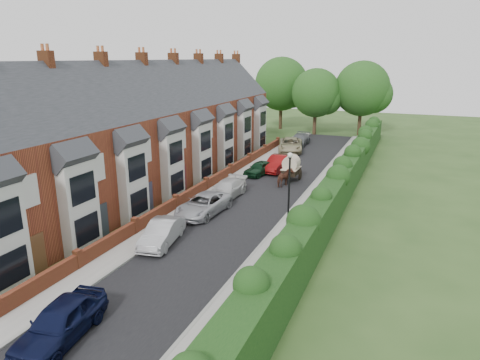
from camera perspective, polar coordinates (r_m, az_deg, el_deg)
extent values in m
plane|color=#2D4C1E|center=(25.29, -3.72, -9.02)|extent=(140.00, 140.00, 0.00)
cube|color=black|center=(34.97, 3.39, -1.78)|extent=(6.00, 58.00, 0.02)
cube|color=gray|center=(33.94, 9.96, -2.48)|extent=(2.20, 58.00, 0.12)
cube|color=gray|center=(36.31, -2.36, -1.01)|extent=(1.70, 58.00, 0.12)
cube|color=gray|center=(34.15, 8.24, -2.27)|extent=(0.18, 58.00, 0.13)
cube|color=gray|center=(36.00, -1.20, -1.14)|extent=(0.18, 58.00, 0.13)
cube|color=black|center=(33.28, 13.08, -0.88)|extent=(1.50, 58.00, 2.50)
cube|color=#9A4427|center=(37.89, -12.28, 4.34)|extent=(8.00, 40.00, 6.50)
cube|color=#26292D|center=(37.39, -12.57, 9.22)|extent=(8.00, 40.20, 8.00)
cube|color=silver|center=(22.41, -29.17, -7.30)|extent=(0.70, 2.40, 5.20)
cube|color=black|center=(22.60, -28.15, -10.30)|extent=(0.06, 1.80, 1.60)
cube|color=black|center=(21.72, -28.98, -4.58)|extent=(0.06, 1.80, 1.60)
cube|color=#3F2D2D|center=(24.43, -25.33, -8.87)|extent=(0.08, 0.90, 2.10)
cube|color=silver|center=(23.24, -26.47, -1.42)|extent=(0.12, 1.20, 1.60)
cube|color=silver|center=(25.53, -20.55, -3.52)|extent=(0.70, 2.40, 5.20)
cube|color=black|center=(25.70, -19.68, -6.16)|extent=(0.06, 1.80, 1.60)
cube|color=black|center=(24.93, -20.19, -1.04)|extent=(0.06, 1.80, 1.60)
cube|color=#26292D|center=(24.84, -21.48, 3.07)|extent=(1.70, 2.60, 1.70)
cube|color=#3F2D2D|center=(27.71, -17.81, -5.15)|extent=(0.08, 0.90, 2.10)
cube|color=silver|center=(26.64, -18.54, 1.52)|extent=(0.12, 1.20, 1.60)
cube|color=silver|center=(29.18, -14.00, -0.56)|extent=(0.70, 2.40, 5.20)
cube|color=black|center=(29.33, -13.26, -2.89)|extent=(0.06, 1.80, 1.60)
cube|color=black|center=(28.66, -13.56, 1.66)|extent=(0.06, 1.80, 1.60)
cube|color=#26292D|center=(28.58, -14.65, 5.24)|extent=(1.70, 2.60, 1.70)
cube|color=#3F2D2D|center=(31.44, -12.05, -2.20)|extent=(0.08, 0.90, 2.10)
cube|color=silver|center=(30.49, -12.50, 3.74)|extent=(0.12, 1.20, 1.60)
cube|color=silver|center=(33.18, -8.98, 1.72)|extent=(0.70, 2.40, 5.20)
cube|color=black|center=(33.31, -8.34, -0.34)|extent=(0.06, 1.80, 1.60)
cube|color=black|center=(32.72, -8.51, 3.69)|extent=(0.06, 1.80, 1.60)
cube|color=#26292D|center=(32.66, -9.43, 6.85)|extent=(1.70, 2.60, 1.70)
cube|color=#3F2D2D|center=(35.48, -7.56, 0.12)|extent=(0.08, 0.90, 2.10)
cube|color=silver|center=(34.63, -7.83, 5.41)|extent=(0.12, 1.20, 1.60)
cube|color=silver|center=(37.42, -5.05, 3.48)|extent=(0.70, 2.40, 5.20)
cube|color=black|center=(37.54, -4.50, 1.65)|extent=(0.06, 1.80, 1.60)
cube|color=black|center=(37.02, -4.58, 5.25)|extent=(0.06, 1.80, 1.60)
cube|color=#26292D|center=(36.96, -5.37, 8.05)|extent=(1.70, 2.60, 1.70)
cube|color=#3F2D2D|center=(39.74, -4.02, 1.95)|extent=(0.08, 0.90, 2.10)
cube|color=silver|center=(38.97, -4.17, 6.70)|extent=(0.12, 1.20, 1.60)
cube|color=silver|center=(41.84, -1.93, 4.87)|extent=(0.70, 2.40, 5.20)
cube|color=black|center=(41.94, -1.45, 3.23)|extent=(0.06, 1.80, 1.60)
cube|color=black|center=(41.47, -1.47, 6.46)|extent=(0.06, 1.80, 1.60)
cube|color=#26292D|center=(41.42, -2.16, 8.96)|extent=(1.70, 2.60, 1.70)
cube|color=#3F2D2D|center=(44.16, -1.17, 3.42)|extent=(0.08, 0.90, 2.10)
cube|color=silver|center=(43.45, -1.23, 7.71)|extent=(0.12, 1.20, 1.60)
cube|color=silver|center=(46.37, 0.60, 5.99)|extent=(0.70, 2.40, 5.20)
cube|color=black|center=(46.46, 1.02, 4.50)|extent=(0.06, 1.80, 1.60)
cube|color=black|center=(46.04, 1.04, 7.43)|extent=(0.06, 1.80, 1.60)
cube|color=#26292D|center=(45.99, 0.44, 9.68)|extent=(1.70, 2.60, 1.70)
cube|color=#3F2D2D|center=(48.69, 1.17, 4.61)|extent=(0.08, 0.90, 2.10)
cube|color=silver|center=(48.04, 1.16, 8.51)|extent=(0.12, 1.20, 1.60)
cube|color=silver|center=(50.98, 2.68, 6.89)|extent=(0.70, 2.40, 5.20)
cube|color=black|center=(51.07, 3.06, 5.53)|extent=(0.06, 1.80, 1.60)
cube|color=black|center=(50.69, 3.10, 8.20)|extent=(0.06, 1.80, 1.60)
cube|color=#26292D|center=(50.64, 2.57, 10.25)|extent=(1.70, 2.60, 1.70)
cube|color=#3F2D2D|center=(53.30, 3.11, 5.59)|extent=(0.08, 0.90, 2.10)
cube|color=silver|center=(52.70, 3.14, 9.16)|extent=(0.12, 1.20, 1.60)
cube|color=brown|center=(29.48, -24.37, 13.90)|extent=(0.90, 0.50, 1.60)
cylinder|color=#A75932|center=(29.62, -24.86, 15.70)|extent=(0.20, 0.20, 0.50)
cylinder|color=#A75932|center=(29.34, -24.30, 15.77)|extent=(0.20, 0.20, 0.50)
cube|color=brown|center=(33.16, -18.01, 14.60)|extent=(0.90, 0.50, 1.60)
cylinder|color=#A75932|center=(33.29, -18.43, 16.21)|extent=(0.20, 0.20, 0.50)
cylinder|color=#A75932|center=(33.04, -17.88, 16.27)|extent=(0.20, 0.20, 0.50)
cube|color=brown|center=(37.15, -12.94, 15.04)|extent=(0.90, 0.50, 1.60)
cylinder|color=#A75932|center=(37.27, -13.30, 16.49)|extent=(0.20, 0.20, 0.50)
cylinder|color=#A75932|center=(37.04, -12.77, 16.52)|extent=(0.20, 0.20, 0.50)
cube|color=brown|center=(41.36, -8.86, 15.31)|extent=(0.90, 0.50, 1.60)
cylinder|color=#A75932|center=(41.47, -9.17, 16.61)|extent=(0.20, 0.20, 0.50)
cylinder|color=#A75932|center=(41.26, -8.67, 16.64)|extent=(0.20, 0.20, 0.50)
cube|color=brown|center=(45.73, -5.55, 15.48)|extent=(0.90, 0.50, 1.60)
cylinder|color=#A75932|center=(45.83, -5.81, 16.66)|extent=(0.20, 0.20, 0.50)
cylinder|color=#A75932|center=(45.64, -5.35, 16.67)|extent=(0.20, 0.20, 0.50)
cube|color=brown|center=(50.22, -2.81, 15.57)|extent=(0.90, 0.50, 1.60)
cylinder|color=#A75932|center=(50.30, -3.04, 16.65)|extent=(0.20, 0.20, 0.50)
cylinder|color=#A75932|center=(50.14, -2.61, 16.66)|extent=(0.20, 0.20, 0.50)
cube|color=brown|center=(54.80, -0.53, 15.63)|extent=(0.90, 0.50, 1.60)
cylinder|color=#A75932|center=(54.87, -0.73, 16.62)|extent=(0.20, 0.20, 0.50)
cylinder|color=#A75932|center=(54.72, -0.33, 16.62)|extent=(0.20, 0.20, 0.50)
cube|color=brown|center=(22.70, -25.11, -12.46)|extent=(0.30, 4.70, 0.90)
cube|color=brown|center=(25.90, -17.04, -8.02)|extent=(0.30, 4.70, 0.90)
cube|color=brown|center=(29.60, -11.00, -4.52)|extent=(0.30, 4.70, 0.90)
cube|color=brown|center=(33.64, -6.39, -1.80)|extent=(0.30, 4.70, 0.90)
cube|color=brown|center=(37.91, -2.81, 0.34)|extent=(0.30, 4.70, 0.90)
cube|color=brown|center=(42.34, 0.04, 2.04)|extent=(0.30, 4.70, 0.90)
cube|color=brown|center=(46.89, 2.34, 3.41)|extent=(0.30, 4.70, 0.90)
cube|color=brown|center=(51.52, 4.24, 4.53)|extent=(0.30, 4.70, 0.90)
cube|color=brown|center=(24.18, -20.80, -9.91)|extent=(0.35, 0.35, 1.10)
cube|color=brown|center=(27.66, -13.82, -5.97)|extent=(0.35, 0.35, 1.10)
cube|color=brown|center=(31.56, -8.55, -2.90)|extent=(0.35, 0.35, 1.10)
cube|color=brown|center=(35.73, -4.50, -0.51)|extent=(0.35, 0.35, 1.10)
cube|color=brown|center=(40.09, -1.31, 1.38)|extent=(0.35, 0.35, 1.10)
cube|color=brown|center=(44.58, 1.25, 2.88)|extent=(0.35, 0.35, 1.10)
cube|color=brown|center=(49.17, 3.34, 4.11)|extent=(0.35, 0.35, 1.10)
cube|color=brown|center=(53.84, 5.08, 5.12)|extent=(0.35, 0.35, 1.10)
cylinder|color=black|center=(26.78, 6.52, -2.12)|extent=(0.12, 0.12, 4.80)
cylinder|color=black|center=(26.13, 6.69, 2.99)|extent=(0.20, 0.20, 0.10)
sphere|color=silver|center=(26.09, 6.70, 3.32)|extent=(0.32, 0.32, 0.32)
cylinder|color=#332316|center=(62.52, 9.95, 8.16)|extent=(0.50, 0.50, 4.75)
sphere|color=#214617|center=(62.15, 10.11, 11.37)|extent=(6.80, 6.80, 6.80)
sphere|color=#214617|center=(62.23, 11.38, 10.69)|extent=(4.76, 4.76, 4.76)
cylinder|color=#332316|center=(63.48, 15.70, 8.15)|extent=(0.50, 0.50, 5.25)
sphere|color=#214617|center=(63.10, 15.97, 11.64)|extent=(7.60, 7.60, 7.60)
sphere|color=#214617|center=(63.30, 17.34, 10.88)|extent=(5.32, 5.32, 5.32)
cylinder|color=#332316|center=(66.85, 5.45, 9.15)|extent=(0.50, 0.50, 5.50)
sphere|color=#214617|center=(66.49, 5.54, 12.63)|extent=(8.00, 8.00, 8.00)
sphere|color=#214617|center=(66.38, 6.95, 11.92)|extent=(5.60, 5.60, 5.60)
imported|color=black|center=(18.90, -22.82, -17.04)|extent=(2.45, 4.76, 1.55)
imported|color=#ADADB2|center=(25.89, -10.36, -6.94)|extent=(2.23, 4.49, 1.41)
imported|color=#AEAFB6|center=(30.29, -4.88, -3.28)|extent=(2.70, 5.25, 1.42)
imported|color=silver|center=(33.73, -1.80, -1.24)|extent=(2.07, 4.76, 1.36)
imported|color=black|center=(40.26, 2.63, 1.58)|extent=(2.40, 4.08, 1.30)
imported|color=maroon|center=(41.71, 5.12, 2.21)|extent=(2.11, 4.81, 1.54)
imported|color=tan|center=(50.70, 6.75, 4.68)|extent=(3.99, 6.24, 1.60)
imported|color=slate|center=(54.71, 7.94, 5.37)|extent=(2.06, 4.88, 1.41)
imported|color=#562D1F|center=(36.77, 6.00, 0.27)|extent=(1.21, 1.94, 1.52)
cube|color=black|center=(38.53, 6.82, 1.20)|extent=(1.27, 2.12, 0.53)
cylinder|color=#C3B197|center=(38.34, 6.85, 2.27)|extent=(1.38, 1.33, 1.38)
cube|color=#C3B197|center=(38.46, 6.83, 1.58)|extent=(1.40, 2.18, 0.04)
cylinder|color=black|center=(39.41, 6.08, 0.92)|extent=(0.08, 0.96, 0.96)
cylinder|color=black|center=(39.07, 8.02, 0.72)|extent=(0.08, 0.96, 0.96)
cylinder|color=black|center=(37.52, 5.79, 0.91)|extent=(0.06, 1.91, 0.06)
cylinder|color=black|center=(37.33, 6.89, 0.80)|extent=(0.06, 1.91, 0.06)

